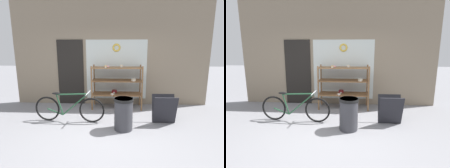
{
  "view_description": "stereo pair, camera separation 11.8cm",
  "coord_description": "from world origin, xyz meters",
  "views": [
    {
      "loc": [
        0.31,
        -3.4,
        1.82
      ],
      "look_at": [
        0.11,
        1.02,
        0.92
      ],
      "focal_mm": 28.0,
      "sensor_mm": 36.0,
      "label": 1
    },
    {
      "loc": [
        0.43,
        -3.39,
        1.82
      ],
      "look_at": [
        0.11,
        1.02,
        0.92
      ],
      "focal_mm": 28.0,
      "sensor_mm": 36.0,
      "label": 2
    }
  ],
  "objects": [
    {
      "name": "display_case",
      "position": [
        0.23,
        1.85,
        0.83
      ],
      "size": [
        1.52,
        0.56,
        1.34
      ],
      "color": "brown",
      "rests_on": "ground_plane"
    },
    {
      "name": "ground_plane",
      "position": [
        0.0,
        0.0,
        0.0
      ],
      "size": [
        30.0,
        30.0,
        0.0
      ],
      "primitive_type": "plane",
      "color": "gray"
    },
    {
      "name": "sandwich_board",
      "position": [
        1.41,
        0.74,
        0.36
      ],
      "size": [
        0.56,
        0.38,
        0.7
      ],
      "rotation": [
        0.0,
        0.0,
        0.01
      ],
      "color": "#232328",
      "rests_on": "ground_plane"
    },
    {
      "name": "storefront_facade",
      "position": [
        -0.03,
        2.27,
        1.91
      ],
      "size": [
        6.26,
        0.13,
        3.92
      ],
      "color": "gray",
      "rests_on": "ground_plane"
    },
    {
      "name": "bicycle",
      "position": [
        -0.96,
        0.72,
        0.35
      ],
      "size": [
        1.79,
        0.46,
        0.77
      ],
      "rotation": [
        0.0,
        0.0,
        -0.06
      ],
      "color": "black",
      "rests_on": "ground_plane"
    },
    {
      "name": "trash_bin",
      "position": [
        0.4,
        0.35,
        0.4
      ],
      "size": [
        0.44,
        0.44,
        0.74
      ],
      "color": "#38383D",
      "rests_on": "ground_plane"
    }
  ]
}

